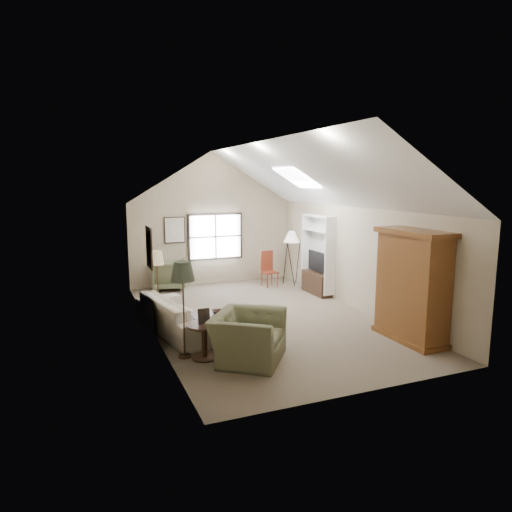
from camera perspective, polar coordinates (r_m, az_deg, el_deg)
name	(u,v)px	position (r m, az deg, el deg)	size (l,w,h in m)	color
room_shell	(263,178)	(10.14, 0.86, 9.78)	(5.01, 8.01, 4.00)	#6F5F4F
window	(215,237)	(14.00, -5.09, 2.44)	(1.72, 0.08, 1.42)	black
skylight	(297,177)	(11.50, 5.15, 9.76)	(0.80, 1.20, 0.52)	white
wall_art	(163,238)	(11.56, -11.59, 2.19)	(1.97, 3.71, 0.88)	black
armoire	(412,286)	(9.48, 18.94, -3.55)	(0.60, 1.50, 2.20)	brown
tv_alcove	(318,253)	(12.77, 7.74, 0.35)	(0.32, 1.30, 2.10)	white
media_console	(317,283)	(12.92, 7.58, -3.38)	(0.34, 1.18, 0.60)	#382316
tv_panel	(317,261)	(12.80, 7.64, -0.67)	(0.05, 0.90, 0.55)	black
sofa	(179,315)	(9.74, -9.60, -7.24)	(2.55, 1.00, 0.74)	beige
armchair_near	(248,337)	(8.14, -1.00, -10.09)	(1.30, 1.14, 0.85)	#575A3F
armchair_far	(169,274)	(13.56, -10.82, -2.27)	(0.93, 0.96, 0.87)	#68704E
coffee_table	(218,326)	(9.31, -4.83, -8.67)	(1.02, 0.56, 0.52)	#3E2519
bowl	(217,312)	(9.22, -4.85, -6.96)	(0.24, 0.24, 0.06)	#3B2518
side_table	(204,341)	(8.30, -6.47, -10.52)	(0.64, 0.64, 0.64)	#3E2619
side_chair	(270,269)	(13.64, 1.73, -1.63)	(0.41, 0.41, 1.06)	maroon
tripod_lamp	(291,257)	(13.88, 4.45, -0.19)	(0.48, 0.48, 1.67)	white
dark_lamp	(184,309)	(8.24, -9.04, -6.57)	(0.43, 0.43, 1.78)	black
tan_lamp	(158,284)	(10.74, -12.18, -3.41)	(0.32, 0.32, 1.60)	tan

